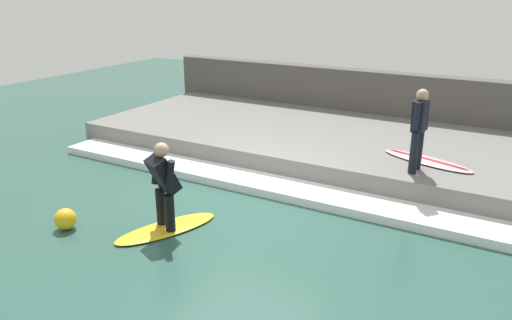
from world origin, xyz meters
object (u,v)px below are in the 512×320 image
at_px(surfer_waiting_near, 419,126).
at_px(marker_buoy, 65,219).
at_px(surfer_riding, 163,182).
at_px(surfboard_riding, 167,228).
at_px(surfboard_waiting_near, 427,161).

relative_size(surfer_waiting_near, marker_buoy, 4.33).
height_order(surfer_waiting_near, marker_buoy, surfer_waiting_near).
height_order(surfer_riding, marker_buoy, surfer_riding).
distance_m(surfer_waiting_near, marker_buoy, 6.23).
bearing_deg(surfer_waiting_near, marker_buoy, 132.08).
height_order(surfboard_riding, surfer_riding, surfer_riding).
bearing_deg(surfboard_riding, marker_buoy, 118.32).
bearing_deg(surfboard_waiting_near, surfer_waiting_near, 170.38).
relative_size(surfboard_riding, surfer_waiting_near, 1.21).
relative_size(surfboard_riding, marker_buoy, 5.23).
bearing_deg(surfboard_riding, surfboard_waiting_near, -39.18).
bearing_deg(surfer_waiting_near, surfboard_riding, 136.95).
distance_m(surfer_riding, marker_buoy, 1.76).
xyz_separation_m(surfboard_riding, surfer_waiting_near, (3.33, -3.11, 1.33)).
relative_size(surfboard_riding, surfboard_waiting_near, 0.97).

